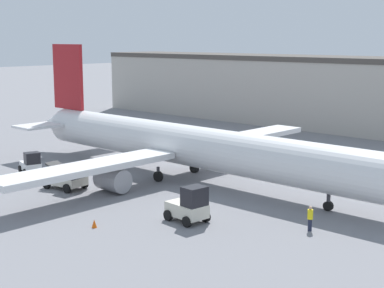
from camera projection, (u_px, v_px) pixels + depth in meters
ground_plane at (192, 180)px, 51.42m from camera, size 400.00×400.00×0.00m
terminal_building at (308, 91)px, 83.36m from camera, size 73.98×10.83×9.82m
airplane at (183, 145)px, 51.60m from camera, size 44.12×35.48×11.65m
ground_crew_worker at (310, 218)px, 37.79m from camera, size 0.36×0.36×1.65m
baggage_tug at (31, 164)px, 53.68m from camera, size 2.77×2.33×2.09m
belt_loader_truck at (67, 177)px, 48.31m from camera, size 3.68×2.58×2.09m
pushback_tug at (189, 206)px, 39.55m from camera, size 2.91×2.20×2.57m
safety_cone_near at (94, 224)px, 38.55m from camera, size 0.36×0.36×0.55m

